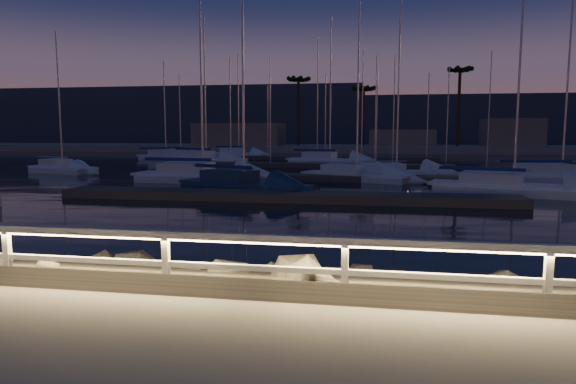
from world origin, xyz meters
name	(u,v)px	position (x,y,z in m)	size (l,w,h in m)	color
ground	(112,289)	(0.00, 0.00, 0.00)	(400.00, 400.00, 0.00)	gray
harbor_water	(319,179)	(0.00, 31.22, -0.97)	(400.00, 440.00, 0.60)	black
guard_rail	(107,245)	(-0.07, 0.00, 0.77)	(44.11, 0.12, 1.06)	white
floating_docks	(321,170)	(0.00, 32.50, -0.40)	(22.00, 36.00, 0.40)	#514B43
far_shore	(349,146)	(-0.12, 74.05, 0.29)	(160.00, 14.00, 5.20)	gray
palm_left	(298,82)	(-8.00, 72.00, 10.14)	(3.00, 3.00, 11.20)	#493222
palm_center	(364,91)	(2.00, 73.00, 8.78)	(3.00, 3.00, 9.70)	#493222
palm_right	(460,74)	(16.00, 72.00, 11.03)	(3.00, 3.00, 12.20)	#493222
distant_hills	(282,123)	(-22.13, 133.69, 4.74)	(230.00, 37.50, 18.00)	#313C4C
sailboat_c	(354,175)	(2.88, 26.40, -0.20)	(7.64, 4.42, 12.53)	white
sailboat_d	(509,186)	(11.24, 20.37, -0.18)	(8.78, 4.87, 14.32)	white
sailboat_e	(61,168)	(-20.17, 28.69, -0.19)	(6.61, 3.87, 10.95)	white
sailboat_f	(241,185)	(-2.77, 18.61, -0.16)	(7.90, 5.10, 13.15)	navy
sailboat_g	(199,175)	(-6.93, 23.66, -0.14)	(9.15, 3.22, 15.28)	white
sailboat_h	(393,173)	(5.53, 28.51, -0.20)	(8.15, 4.37, 13.28)	white
sailboat_i	(164,156)	(-20.17, 48.58, -0.18)	(6.84, 4.32, 11.41)	white
sailboat_j	(204,159)	(-12.77, 41.36, -0.13)	(8.75, 4.78, 14.39)	white
sailboat_k	(328,160)	(-0.48, 42.67, -0.16)	(8.86, 4.37, 14.49)	white
sailboat_l	(558,175)	(15.97, 27.74, -0.16)	(9.20, 3.98, 15.08)	white
sailboat_m	(180,154)	(-20.16, 53.30, -0.20)	(6.31, 3.28, 10.42)	white
sailboat_n	(238,154)	(-12.99, 54.49, -0.17)	(7.75, 3.74, 12.74)	white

